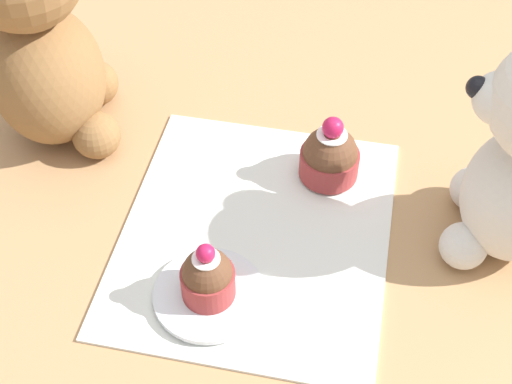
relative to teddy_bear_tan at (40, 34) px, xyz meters
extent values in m
plane|color=tan|center=(0.10, 0.22, -0.12)|extent=(4.00, 4.00, 0.00)
cube|color=silver|center=(0.10, 0.22, -0.11)|extent=(0.27, 0.24, 0.01)
ellipsoid|color=silver|center=(0.06, 0.40, 0.04)|extent=(0.05, 0.05, 0.04)
sphere|color=black|center=(0.05, 0.38, 0.04)|extent=(0.02, 0.02, 0.02)
sphere|color=silver|center=(0.02, 0.41, -0.10)|extent=(0.04, 0.04, 0.04)
sphere|color=silver|center=(0.09, 0.40, -0.10)|extent=(0.04, 0.04, 0.04)
ellipsoid|color=olive|center=(0.00, 0.00, -0.05)|extent=(0.15, 0.15, 0.14)
sphere|color=olive|center=(0.03, 0.05, -0.09)|extent=(0.05, 0.05, 0.05)
sphere|color=olive|center=(-0.05, 0.02, -0.09)|extent=(0.05, 0.05, 0.05)
cylinder|color=#993333|center=(0.01, 0.27, -0.10)|extent=(0.06, 0.06, 0.03)
sphere|color=brown|center=(0.01, 0.27, -0.08)|extent=(0.05, 0.05, 0.05)
cylinder|color=white|center=(0.01, 0.27, -0.06)|extent=(0.03, 0.03, 0.00)
sphere|color=#B71947|center=(0.01, 0.27, -0.05)|extent=(0.02, 0.02, 0.02)
cylinder|color=silver|center=(0.17, 0.20, -0.11)|extent=(0.09, 0.09, 0.01)
cylinder|color=#993333|center=(0.17, 0.20, -0.09)|extent=(0.04, 0.04, 0.03)
sphere|color=brown|center=(0.17, 0.20, -0.08)|extent=(0.04, 0.04, 0.04)
cylinder|color=white|center=(0.17, 0.20, -0.06)|extent=(0.02, 0.02, 0.00)
sphere|color=#B71947|center=(0.17, 0.20, -0.05)|extent=(0.02, 0.02, 0.02)
camera|label=1|loc=(0.49, 0.30, 0.38)|focal=50.00mm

